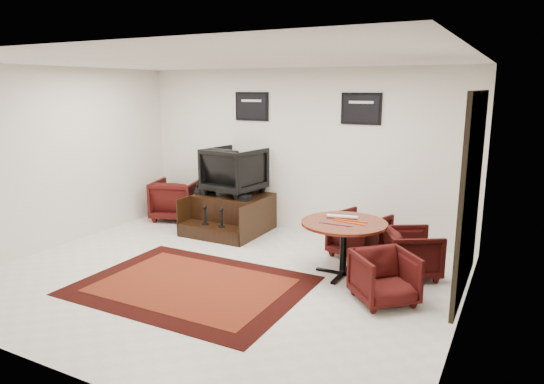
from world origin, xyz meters
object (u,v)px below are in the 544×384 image
at_px(table_chair_window, 411,251).
at_px(shine_chair, 235,168).
at_px(armchair_side, 176,198).
at_px(meeting_table, 344,228).
at_px(table_chair_corner, 384,275).
at_px(table_chair_back, 359,232).
at_px(shine_podium, 231,214).

bearing_deg(table_chair_window, shine_chair, 45.80).
height_order(armchair_side, table_chair_window, armchair_side).
bearing_deg(meeting_table, shine_chair, 153.98).
bearing_deg(table_chair_corner, table_chair_window, 41.12).
height_order(shine_chair, armchair_side, shine_chair).
bearing_deg(meeting_table, table_chair_back, 92.56).
xyz_separation_m(shine_chair, table_chair_corner, (3.15, -1.77, -0.76)).
distance_m(table_chair_back, table_chair_corner, 1.59).
xyz_separation_m(armchair_side, table_chair_window, (4.60, -0.83, -0.07)).
xyz_separation_m(shine_chair, table_chair_window, (3.25, -0.80, -0.75)).
xyz_separation_m(shine_podium, shine_chair, (0.00, 0.14, 0.80)).
xyz_separation_m(shine_podium, meeting_table, (2.44, -1.06, 0.36)).
xyz_separation_m(shine_podium, table_chair_back, (2.41, -0.24, 0.07)).
relative_size(meeting_table, table_chair_corner, 1.69).
relative_size(shine_podium, shine_chair, 1.39).
bearing_deg(table_chair_corner, armchair_side, 115.13).
xyz_separation_m(table_chair_back, table_chair_window, (0.85, -0.42, -0.02)).
distance_m(shine_podium, table_chair_window, 3.32).
distance_m(shine_podium, armchair_side, 1.36).
bearing_deg(shine_chair, shine_podium, 97.06).
height_order(shine_podium, table_chair_window, table_chair_window).
bearing_deg(shine_chair, table_chair_window, 173.31).
bearing_deg(shine_chair, armchair_side, 5.60).
relative_size(meeting_table, table_chair_back, 1.54).
bearing_deg(shine_chair, meeting_table, 161.05).
bearing_deg(meeting_table, table_chair_window, 26.03).
bearing_deg(table_chair_corner, shine_podium, 109.56).
distance_m(shine_chair, table_chair_back, 2.54).
bearing_deg(table_chair_window, table_chair_back, 33.10).
relative_size(meeting_table, table_chair_window, 1.61).
bearing_deg(armchair_side, shine_chair, 161.29).
relative_size(armchair_side, table_chair_corner, 1.25).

